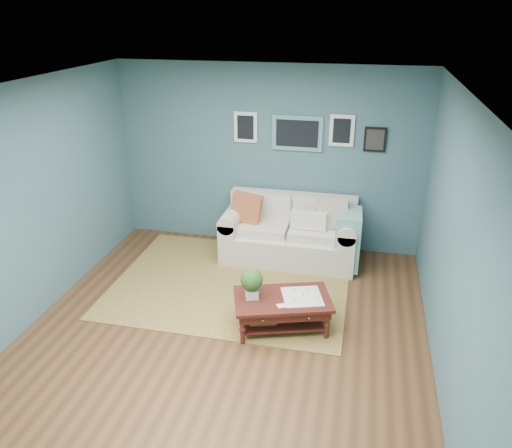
# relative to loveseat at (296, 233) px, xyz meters

# --- Properties ---
(room_shell) EXTENTS (5.00, 5.02, 2.70)m
(room_shell) POSITION_rel_loveseat_xyz_m (-0.49, -1.97, 0.95)
(room_shell) COLOR brown
(room_shell) RESTS_ON ground
(area_rug) EXTENTS (3.06, 2.45, 0.01)m
(area_rug) POSITION_rel_loveseat_xyz_m (-0.72, -0.91, -0.40)
(area_rug) COLOR brown
(area_rug) RESTS_ON ground
(loveseat) EXTENTS (1.95, 0.89, 1.00)m
(loveseat) POSITION_rel_loveseat_xyz_m (0.00, 0.00, 0.00)
(loveseat) COLOR white
(loveseat) RESTS_ON ground
(coffee_table) EXTENTS (1.22, 0.92, 0.75)m
(coffee_table) POSITION_rel_loveseat_xyz_m (0.05, -1.76, -0.07)
(coffee_table) COLOR #370B0C
(coffee_table) RESTS_ON ground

